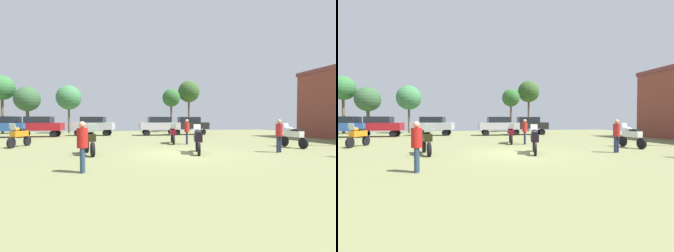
% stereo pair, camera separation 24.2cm
% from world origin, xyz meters
% --- Properties ---
extents(ground_plane, '(44.00, 52.00, 0.02)m').
position_xyz_m(ground_plane, '(0.00, 0.00, 0.01)').
color(ground_plane, olive).
extents(motorcycle_1, '(0.77, 2.25, 1.50)m').
position_xyz_m(motorcycle_1, '(-4.42, 0.62, 0.76)').
color(motorcycle_1, black).
rests_on(motorcycle_1, ground).
extents(motorcycle_2, '(0.84, 2.16, 1.44)m').
position_xyz_m(motorcycle_2, '(0.84, -0.13, 0.73)').
color(motorcycle_2, black).
rests_on(motorcycle_2, ground).
extents(motorcycle_3, '(0.83, 2.04, 1.47)m').
position_xyz_m(motorcycle_3, '(-8.88, 5.09, 0.74)').
color(motorcycle_3, black).
rests_on(motorcycle_3, ground).
extents(motorcycle_6, '(0.70, 2.21, 1.46)m').
position_xyz_m(motorcycle_6, '(0.90, 5.03, 0.74)').
color(motorcycle_6, black).
rests_on(motorcycle_6, ground).
extents(motorcycle_7, '(0.62, 2.15, 1.48)m').
position_xyz_m(motorcycle_7, '(7.41, 0.95, 0.74)').
color(motorcycle_7, black).
rests_on(motorcycle_7, ground).
extents(car_1, '(4.58, 2.64, 2.00)m').
position_xyz_m(car_1, '(-5.10, 15.60, 1.19)').
color(car_1, black).
rests_on(car_1, ground).
extents(car_2, '(4.33, 1.86, 2.00)m').
position_xyz_m(car_2, '(1.86, 14.38, 1.19)').
color(car_2, black).
rests_on(car_2, ground).
extents(car_3, '(4.45, 2.20, 2.00)m').
position_xyz_m(car_3, '(5.36, 14.81, 1.19)').
color(car_3, black).
rests_on(car_3, ground).
extents(car_4, '(4.43, 2.13, 2.00)m').
position_xyz_m(car_4, '(-10.13, 14.65, 1.19)').
color(car_4, black).
rests_on(car_4, ground).
extents(car_5, '(4.56, 2.58, 2.00)m').
position_xyz_m(car_5, '(-13.16, 14.64, 1.19)').
color(car_5, black).
rests_on(car_5, ground).
extents(person_1, '(0.35, 0.35, 1.64)m').
position_xyz_m(person_1, '(-4.34, -3.56, 0.97)').
color(person_1, '#24364E').
rests_on(person_1, ground).
extents(person_2, '(0.42, 0.42, 1.71)m').
position_xyz_m(person_2, '(5.02, -0.84, 1.01)').
color(person_2, '#272B48').
rests_on(person_2, ground).
extents(person_3, '(0.44, 0.44, 1.72)m').
position_xyz_m(person_3, '(1.70, 4.26, 1.03)').
color(person_3, '#202645').
rests_on(person_3, ground).
extents(tree_1, '(2.95, 2.95, 7.05)m').
position_xyz_m(tree_1, '(-16.06, 21.98, 5.54)').
color(tree_1, brown).
rests_on(tree_1, ground).
extents(tree_2, '(3.04, 3.04, 5.99)m').
position_xyz_m(tree_2, '(-8.33, 21.05, 4.46)').
color(tree_2, brown).
rests_on(tree_2, ground).
extents(tree_3, '(2.98, 2.98, 5.70)m').
position_xyz_m(tree_3, '(-13.07, 21.19, 4.18)').
color(tree_3, '#4E4936').
rests_on(tree_3, ground).
extents(tree_4, '(3.13, 3.13, 7.36)m').
position_xyz_m(tree_4, '(7.88, 22.34, 5.78)').
color(tree_4, brown).
rests_on(tree_4, ground).
extents(tree_6, '(2.45, 2.45, 5.94)m').
position_xyz_m(tree_6, '(4.91, 21.09, 4.68)').
color(tree_6, brown).
rests_on(tree_6, ground).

